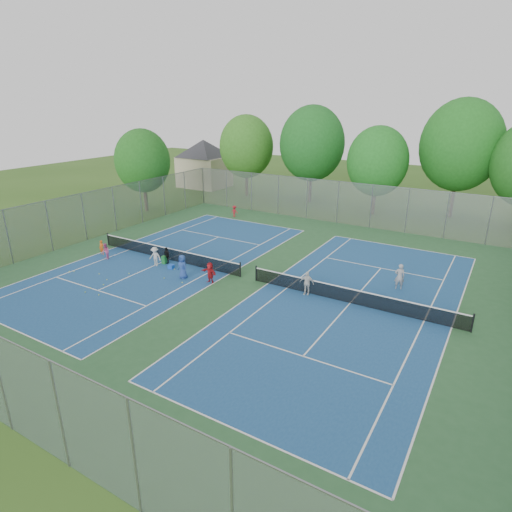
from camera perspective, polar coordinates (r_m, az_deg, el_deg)
The scene contains 38 objects.
ground at distance 28.28m, azimuth -1.05°, elevation -3.07°, with size 120.00×120.00×0.00m, color #32581B.
court_pad at distance 28.28m, azimuth -1.05°, elevation -3.06°, with size 32.00×32.00×0.01m, color #29572F.
court_left at distance 32.29m, azimuth -11.63°, elevation -0.45°, with size 10.97×23.77×0.01m, color navy.
court_right at distance 25.58m, azimuth 12.44°, elevation -6.16°, with size 10.97×23.77×0.01m, color navy.
net_left at distance 32.14m, azimuth -11.69°, elevation 0.28°, with size 12.87×0.10×0.91m, color black.
net_right at distance 25.39m, azimuth 12.51°, elevation -5.27°, with size 12.87×0.10×0.91m, color black.
fence_north at distance 41.46m, azimuth 10.85°, elevation 7.04°, with size 32.00×0.10×4.00m, color gray.
fence_south at distance 17.65m, azimuth -30.87°, elevation -14.28°, with size 32.00×0.10×4.00m, color gray.
fence_west at distance 38.20m, azimuth -21.94°, elevation 4.81°, with size 32.00×0.10×4.00m, color gray.
house at distance 58.73m, azimuth -7.00°, elevation 13.22°, with size 11.03×11.03×7.30m.
tree_nw at distance 52.34m, azimuth -1.30°, elevation 14.37°, with size 6.40×6.40×9.58m.
tree_nl at distance 49.39m, azimuth 7.48°, elevation 14.63°, with size 7.20×7.20×10.69m.
tree_nc at distance 44.97m, azimuth 15.89°, elevation 12.05°, with size 6.00×6.00×8.85m.
tree_nr at distance 46.43m, azimuth 25.67°, elevation 13.16°, with size 7.60×7.60×11.42m.
tree_side_w at distance 46.24m, azimuth -14.90°, elevation 12.15°, with size 5.60×5.60×8.47m.
ball_crate at distance 30.47m, azimuth -11.25°, elevation -1.41°, with size 0.36×0.36×0.31m, color blue.
ball_hopper at distance 31.43m, azimuth -12.13°, elevation -0.53°, with size 0.30×0.30×0.59m, color green.
student_a at distance 34.53m, azimuth -19.89°, elevation 1.06°, with size 0.41×0.27×1.13m, color orange.
student_b at distance 33.41m, azimuth -19.41°, elevation 0.57°, with size 0.59×0.46×1.22m, color #D2518E.
student_c at distance 31.06m, azimuth -13.32°, elevation -0.07°, with size 0.91×0.52×1.40m, color beige.
student_d at distance 31.38m, azimuth -11.82°, elevation 0.08°, with size 0.72×0.30×1.22m, color black.
student_e at distance 28.51m, azimuth -9.77°, elevation -1.42°, with size 0.79×0.52×1.63m, color #274690.
student_f at distance 27.58m, azimuth -6.15°, elevation -2.24°, with size 1.30×0.41×1.40m, color #B31920.
child_far_baseline at distance 43.25m, azimuth -2.89°, elevation 5.97°, with size 0.75×0.43×1.16m, color maroon.
instructor at distance 27.93m, azimuth 18.59°, elevation -2.62°, with size 0.61×0.40×1.68m, color gray.
teen_court_b at distance 25.99m, azimuth 6.79°, elevation -3.59°, with size 0.88×0.36×1.49m, color silver.
tennis_ball_0 at distance 28.77m, azimuth -21.19°, elevation -4.03°, with size 0.07×0.07×0.07m, color #D4F338.
tennis_ball_1 at distance 29.69m, azimuth -19.26°, elevation -3.03°, with size 0.07×0.07×0.07m, color yellow.
tennis_ball_2 at distance 31.95m, azimuth -23.10°, elevation -1.91°, with size 0.07×0.07×0.07m, color #E7F238.
tennis_ball_3 at distance 27.60m, azimuth -20.23°, elevation -4.93°, with size 0.07×0.07×0.07m, color #E0ED37.
tennis_ball_4 at distance 28.31m, azimuth -21.82°, elevation -4.51°, with size 0.07×0.07×0.07m, color #B4DC33.
tennis_ball_5 at distance 30.27m, azimuth -16.57°, elevation -2.28°, with size 0.07×0.07×0.07m, color #C7EF37.
tennis_ball_6 at distance 28.93m, azimuth -12.14°, elevation -2.92°, with size 0.07×0.07×0.07m, color #A6C32D.
tennis_ball_7 at distance 28.97m, azimuth -19.66°, elevation -3.66°, with size 0.07×0.07×0.07m, color #B1D130.
tennis_ball_8 at distance 30.28m, azimuth -10.82°, elevation -1.76°, with size 0.07×0.07×0.07m, color yellow.
tennis_ball_9 at distance 32.01m, azimuth -23.63°, elevation -1.94°, with size 0.07×0.07×0.07m, color #E0F138.
tennis_ball_10 at distance 30.84m, azimuth -20.19°, elevation -2.28°, with size 0.07×0.07×0.07m, color #BBCD2F.
tennis_ball_11 at distance 28.03m, azimuth -9.81°, elevation -3.52°, with size 0.07×0.07×0.07m, color #D3EB36.
Camera 1 is at (13.86, -21.99, 11.14)m, focal length 30.00 mm.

